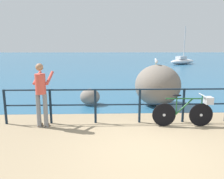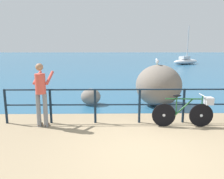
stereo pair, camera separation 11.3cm
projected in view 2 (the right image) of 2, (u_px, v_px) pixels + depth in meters
name	position (u px, v px, depth m)	size (l,w,h in m)	color
ground_plane	(117.00, 68.00, 24.33)	(120.00, 120.00, 0.10)	#937F60
sea_surface	(112.00, 57.00, 51.58)	(120.00, 90.00, 0.01)	#285B7F
promenade_railing	(140.00, 102.00, 6.40)	(7.88, 0.07, 1.02)	black
bicycle	(188.00, 111.00, 6.10)	(1.70, 0.48, 0.92)	black
person_at_railing	(41.00, 92.00, 6.02)	(0.49, 0.66, 1.78)	slate
breakwater_boulder_main	(159.00, 85.00, 8.32)	(1.73, 1.67, 1.56)	slate
breakwater_boulder_left	(91.00, 97.00, 8.51)	(0.76, 0.69, 0.63)	slate
seagull	(157.00, 61.00, 8.10)	(0.12, 0.34, 0.23)	gold
sailboat	(186.00, 61.00, 28.59)	(4.39, 3.50, 4.90)	white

